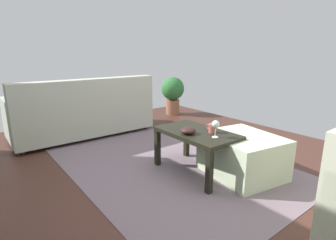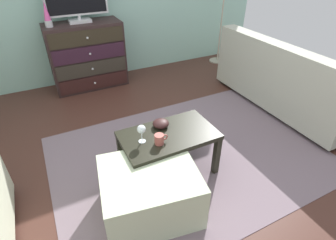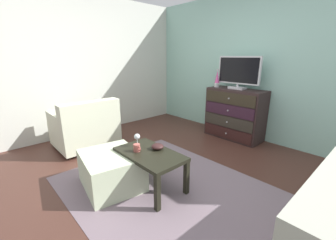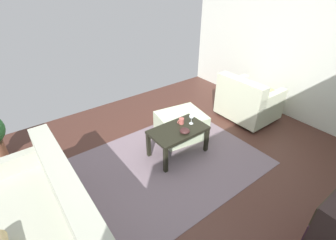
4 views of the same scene
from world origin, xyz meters
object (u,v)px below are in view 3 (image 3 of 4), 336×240
at_px(tv, 239,72).
at_px(armchair, 86,127).
at_px(dresser, 235,114).
at_px(ottoman, 112,170).
at_px(mug, 137,148).
at_px(lava_lamp, 217,79).
at_px(coffee_table, 150,158).
at_px(bowl_decorative, 158,146).
at_px(wine_glass, 137,137).

bearing_deg(tv, armchair, -122.62).
height_order(dresser, ottoman, dresser).
relative_size(dresser, armchair, 1.10).
bearing_deg(mug, lava_lamp, 102.63).
xyz_separation_m(tv, coffee_table, (0.22, -2.15, -0.83)).
relative_size(lava_lamp, coffee_table, 0.41).
distance_m(tv, bowl_decorative, 2.16).
distance_m(lava_lamp, ottoman, 2.56).
bearing_deg(tv, ottoman, -92.26).
bearing_deg(mug, coffee_table, 34.49).
bearing_deg(armchair, lava_lamp, 64.42).
bearing_deg(lava_lamp, wine_glass, -79.92).
bearing_deg(bowl_decorative, lava_lamp, 106.93).
bearing_deg(bowl_decorative, tv, 95.87).
bearing_deg(wine_glass, ottoman, -103.97).
distance_m(tv, armchair, 2.75).
bearing_deg(armchair, wine_glass, 2.35).
xyz_separation_m(tv, bowl_decorative, (0.21, -2.02, -0.74)).
relative_size(bowl_decorative, armchair, 0.16).
relative_size(lava_lamp, wine_glass, 2.10).
relative_size(armchair, ottoman, 1.30).
relative_size(coffee_table, wine_glass, 5.13).
bearing_deg(ottoman, armchair, 168.74).
xyz_separation_m(coffee_table, bowl_decorative, (-0.01, 0.12, 0.10)).
xyz_separation_m(tv, lava_lamp, (-0.39, -0.07, -0.15)).
xyz_separation_m(coffee_table, ottoman, (-0.32, -0.32, -0.17)).
bearing_deg(bowl_decorative, ottoman, -124.68).
relative_size(mug, armchair, 0.13).
relative_size(wine_glass, mug, 1.38).
bearing_deg(ottoman, bowl_decorative, 55.32).
distance_m(mug, armchair, 1.51).
xyz_separation_m(wine_glass, ottoman, (-0.08, -0.32, -0.35)).
bearing_deg(mug, bowl_decorative, 62.23).
height_order(mug, armchair, armchair).
height_order(tv, ottoman, tv).
height_order(lava_lamp, wine_glass, lava_lamp).
distance_m(coffee_table, wine_glass, 0.30).
xyz_separation_m(armchair, ottoman, (1.31, -0.26, -0.14)).
height_order(tv, armchair, tv).
relative_size(dresser, tv, 1.28).
xyz_separation_m(tv, armchair, (-1.41, -2.20, -0.86)).
relative_size(tv, coffee_table, 0.97).
relative_size(wine_glass, bowl_decorative, 1.10).
height_order(mug, ottoman, mug).
xyz_separation_m(lava_lamp, bowl_decorative, (0.59, -1.95, -0.59)).
xyz_separation_m(dresser, coffee_table, (0.21, -2.12, -0.09)).
height_order(mug, bowl_decorative, mug).
height_order(dresser, tv, tv).
height_order(tv, mug, tv).
xyz_separation_m(lava_lamp, mug, (0.48, -2.16, -0.58)).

